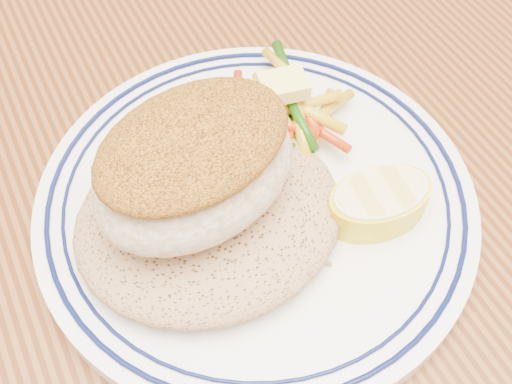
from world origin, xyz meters
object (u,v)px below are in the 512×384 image
object	(u,v)px
plate	(256,202)
fish_fillet	(195,166)
vegetable_pile	(275,113)
rice_pilaf	(209,212)
dining_table	(274,317)
lemon_wedge	(379,201)

from	to	relation	value
plate	fish_fillet	world-z (taller)	fish_fillet
vegetable_pile	rice_pilaf	bearing A→B (deg)	-143.37
rice_pilaf	fish_fillet	size ratio (longest dim) A/B	1.17
plate	rice_pilaf	size ratio (longest dim) A/B	1.71
dining_table	lemon_wedge	world-z (taller)	lemon_wedge
rice_pilaf	vegetable_pile	world-z (taller)	rice_pilaf
plate	lemon_wedge	size ratio (longest dim) A/B	4.03
rice_pilaf	vegetable_pile	distance (m)	0.09
fish_fillet	plate	bearing A→B (deg)	2.40
plate	lemon_wedge	bearing A→B (deg)	-36.96
rice_pilaf	vegetable_pile	bearing A→B (deg)	36.63
dining_table	fish_fillet	size ratio (longest dim) A/B	11.46
plate	fish_fillet	distance (m)	0.07
dining_table	rice_pilaf	xyz separation A→B (m)	(-0.03, 0.02, 0.13)
rice_pilaf	vegetable_pile	xyz separation A→B (m)	(0.07, 0.05, -0.00)
dining_table	plate	size ratio (longest dim) A/B	5.70
dining_table	vegetable_pile	size ratio (longest dim) A/B	13.93
dining_table	vegetable_pile	distance (m)	0.15
dining_table	rice_pilaf	distance (m)	0.13
rice_pilaf	lemon_wedge	distance (m)	0.10
plate	rice_pilaf	bearing A→B (deg)	-168.08
vegetable_pile	lemon_wedge	size ratio (longest dim) A/B	1.65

